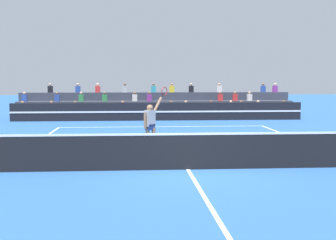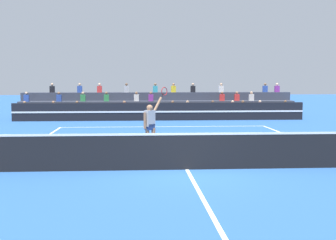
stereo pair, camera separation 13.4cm
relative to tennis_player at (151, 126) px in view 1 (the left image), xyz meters
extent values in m
plane|color=#285699|center=(0.96, -2.91, -0.98)|extent=(120.00, 120.00, 0.00)
cube|color=white|center=(0.96, 8.99, -0.98)|extent=(11.00, 0.10, 0.01)
cube|color=white|center=(0.96, 3.52, -0.98)|extent=(8.25, 0.10, 0.01)
cube|color=white|center=(0.96, -2.91, -0.98)|extent=(0.10, 12.85, 0.01)
cube|color=black|center=(0.96, -2.91, -0.48)|extent=(11.90, 0.02, 1.00)
cube|color=white|center=(0.96, -2.91, 0.05)|extent=(11.90, 0.04, 0.06)
cube|color=black|center=(0.96, 12.76, -0.43)|extent=(18.00, 0.24, 1.10)
cube|color=white|center=(0.96, 12.63, -0.43)|extent=(18.00, 0.02, 0.10)
cube|color=#383D4C|center=(0.96, 14.03, -0.71)|extent=(18.25, 0.95, 0.55)
cube|color=red|center=(5.75, 13.86, -0.21)|extent=(0.32, 0.22, 0.44)
sphere|color=beige|center=(5.75, 13.86, 0.11)|extent=(0.18, 0.18, 0.18)
cube|color=black|center=(4.44, 13.86, -0.21)|extent=(0.32, 0.22, 0.44)
sphere|color=brown|center=(4.44, 13.86, 0.11)|extent=(0.18, 0.18, 0.18)
cube|color=purple|center=(7.55, 13.86, -0.21)|extent=(0.32, 0.22, 0.44)
sphere|color=beige|center=(7.55, 13.86, 0.11)|extent=(0.18, 0.18, 0.18)
cube|color=#338C4C|center=(-7.53, 13.86, -0.21)|extent=(0.32, 0.22, 0.44)
sphere|color=#9E7051|center=(-7.53, 13.86, 0.11)|extent=(0.18, 0.18, 0.18)
cube|color=red|center=(-1.26, 13.86, -0.21)|extent=(0.32, 0.22, 0.44)
sphere|color=#9E7051|center=(-1.26, 13.86, 0.11)|extent=(0.18, 0.18, 0.18)
cube|color=orange|center=(1.84, 13.86, -0.21)|extent=(0.32, 0.22, 0.44)
sphere|color=brown|center=(1.84, 13.86, 0.11)|extent=(0.18, 0.18, 0.18)
cube|color=silver|center=(2.80, 13.86, -0.21)|extent=(0.32, 0.22, 0.44)
sphere|color=tan|center=(2.80, 13.86, 0.11)|extent=(0.18, 0.18, 0.18)
cube|color=orange|center=(6.43, 13.86, -0.21)|extent=(0.32, 0.22, 0.44)
sphere|color=brown|center=(6.43, 13.86, 0.11)|extent=(0.18, 0.18, 0.18)
cube|color=#B2B2B7|center=(-5.74, 13.86, -0.21)|extent=(0.32, 0.22, 0.44)
sphere|color=#9E7051|center=(-5.74, 13.86, 0.11)|extent=(0.18, 0.18, 0.18)
cube|color=black|center=(-4.25, 13.86, -0.21)|extent=(0.32, 0.22, 0.44)
sphere|color=brown|center=(-4.25, 13.86, 0.11)|extent=(0.18, 0.18, 0.18)
cube|color=yellow|center=(9.24, 13.86, -0.21)|extent=(0.32, 0.22, 0.44)
sphere|color=brown|center=(9.24, 13.86, 0.11)|extent=(0.18, 0.18, 0.18)
cube|color=#383D4C|center=(0.96, 14.98, -0.43)|extent=(18.25, 0.95, 1.10)
cube|color=#2D4CA5|center=(-7.63, 14.81, 0.34)|extent=(0.32, 0.22, 0.44)
sphere|color=tan|center=(-7.63, 14.81, 0.66)|extent=(0.18, 0.18, 0.18)
cube|color=purple|center=(0.47, 14.81, 0.34)|extent=(0.32, 0.22, 0.44)
sphere|color=brown|center=(0.47, 14.81, 0.66)|extent=(0.18, 0.18, 0.18)
cube|color=#338C4C|center=(-3.98, 14.81, 0.34)|extent=(0.32, 0.22, 0.44)
sphere|color=tan|center=(-3.98, 14.81, 0.66)|extent=(0.18, 0.18, 0.18)
cube|color=#2D4CA5|center=(-5.54, 14.81, 0.34)|extent=(0.32, 0.22, 0.44)
sphere|color=brown|center=(-5.54, 14.81, 0.66)|extent=(0.18, 0.18, 0.18)
cube|color=#338C4C|center=(-2.46, 14.81, 0.34)|extent=(0.32, 0.22, 0.44)
sphere|color=brown|center=(-2.46, 14.81, 0.66)|extent=(0.18, 0.18, 0.18)
cube|color=red|center=(5.22, 14.81, 0.34)|extent=(0.32, 0.22, 0.44)
sphere|color=brown|center=(5.22, 14.81, 0.66)|extent=(0.18, 0.18, 0.18)
cube|color=silver|center=(-0.49, 14.81, 0.34)|extent=(0.32, 0.22, 0.44)
sphere|color=brown|center=(-0.49, 14.81, 0.66)|extent=(0.18, 0.18, 0.18)
cube|color=red|center=(6.23, 14.81, 0.34)|extent=(0.32, 0.22, 0.44)
sphere|color=#9E7051|center=(6.23, 14.81, 0.66)|extent=(0.18, 0.18, 0.18)
cube|color=silver|center=(7.21, 14.81, 0.34)|extent=(0.32, 0.22, 0.44)
sphere|color=tan|center=(7.21, 14.81, 0.66)|extent=(0.18, 0.18, 0.18)
cube|color=#383D4C|center=(0.96, 15.93, -0.16)|extent=(18.25, 0.95, 1.65)
cube|color=teal|center=(0.79, 15.76, 0.89)|extent=(0.32, 0.22, 0.44)
sphere|color=brown|center=(0.79, 15.76, 1.21)|extent=(0.18, 0.18, 0.18)
cube|color=purple|center=(9.24, 15.76, 0.89)|extent=(0.32, 0.22, 0.44)
sphere|color=beige|center=(9.24, 15.76, 1.21)|extent=(0.18, 0.18, 0.18)
cube|color=#2D4CA5|center=(-4.30, 15.76, 0.89)|extent=(0.32, 0.22, 0.44)
sphere|color=tan|center=(-4.30, 15.76, 1.21)|extent=(0.18, 0.18, 0.18)
cube|color=yellow|center=(2.04, 15.76, 0.89)|extent=(0.32, 0.22, 0.44)
sphere|color=#9E7051|center=(2.04, 15.76, 1.21)|extent=(0.18, 0.18, 0.18)
cube|color=#B2B2B7|center=(-1.15, 15.76, 0.89)|extent=(0.32, 0.22, 0.44)
sphere|color=brown|center=(-1.15, 15.76, 1.21)|extent=(0.18, 0.18, 0.18)
cube|color=red|center=(-2.98, 15.76, 0.89)|extent=(0.32, 0.22, 0.44)
sphere|color=beige|center=(-2.98, 15.76, 1.21)|extent=(0.18, 0.18, 0.18)
cube|color=black|center=(3.38, 15.76, 0.89)|extent=(0.32, 0.22, 0.44)
sphere|color=tan|center=(3.38, 15.76, 1.21)|extent=(0.18, 0.18, 0.18)
cube|color=#2D4CA5|center=(8.40, 15.76, 0.89)|extent=(0.32, 0.22, 0.44)
sphere|color=brown|center=(8.40, 15.76, 1.21)|extent=(0.18, 0.18, 0.18)
cube|color=black|center=(-6.13, 15.76, 0.89)|extent=(0.32, 0.22, 0.44)
sphere|color=tan|center=(-6.13, 15.76, 1.21)|extent=(0.18, 0.18, 0.18)
cube|color=silver|center=(5.33, 15.76, 0.89)|extent=(0.32, 0.22, 0.44)
sphere|color=tan|center=(5.33, 15.76, 1.21)|extent=(0.18, 0.18, 0.18)
cylinder|color=#9E7051|center=(-0.11, -0.07, -0.53)|extent=(0.14, 0.14, 0.90)
cylinder|color=#9E7051|center=(0.10, 0.02, -0.53)|extent=(0.14, 0.14, 0.90)
cube|color=navy|center=(-0.02, -0.02, -0.04)|extent=(0.37, 0.37, 0.20)
cube|color=#B2B2B7|center=(-0.02, -0.02, 0.26)|extent=(0.40, 0.40, 0.56)
sphere|color=#9E7051|center=(-0.02, -0.02, 0.62)|extent=(0.22, 0.22, 0.22)
cube|color=white|center=(-0.14, -0.05, -0.94)|extent=(0.27, 0.27, 0.09)
cube|color=white|center=(0.07, 0.05, -0.94)|extent=(0.27, 0.27, 0.09)
cylinder|color=#9E7051|center=(-0.19, -0.19, 0.20)|extent=(0.09, 0.09, 0.56)
cylinder|color=#9E7051|center=(0.26, 0.27, 0.71)|extent=(0.37, 0.37, 0.53)
cylinder|color=black|center=(0.44, 0.44, 1.03)|extent=(0.14, 0.14, 0.19)
torus|color=#B21E1E|center=(0.51, 0.52, 1.17)|extent=(0.33, 0.32, 0.43)
sphere|color=#C6DB33|center=(-3.14, -1.54, -0.95)|extent=(0.07, 0.07, 0.07)
camera|label=1|loc=(-0.60, -16.08, 1.65)|focal=50.00mm
camera|label=2|loc=(-0.47, -16.09, 1.65)|focal=50.00mm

